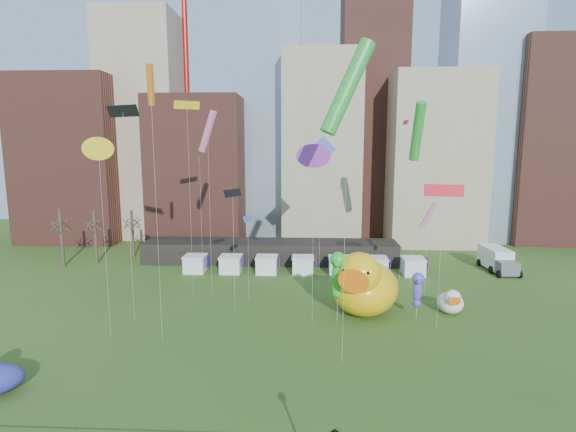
{
  "coord_description": "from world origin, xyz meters",
  "views": [
    {
      "loc": [
        1.6,
        -21.82,
        16.91
      ],
      "look_at": [
        0.13,
        10.07,
        12.0
      ],
      "focal_mm": 27.0,
      "sensor_mm": 36.0,
      "label": 1
    }
  ],
  "objects_px": {
    "seahorse_green": "(338,271)",
    "box_truck": "(497,259)",
    "seahorse_purple": "(418,287)",
    "big_duck": "(364,285)",
    "small_duck": "(451,302)"
  },
  "relations": [
    {
      "from": "big_duck",
      "to": "seahorse_purple",
      "type": "distance_m",
      "value": 5.3
    },
    {
      "from": "big_duck",
      "to": "seahorse_green",
      "type": "relative_size",
      "value": 1.43
    },
    {
      "from": "small_duck",
      "to": "seahorse_green",
      "type": "bearing_deg",
      "value": -162.33
    },
    {
      "from": "box_truck",
      "to": "seahorse_purple",
      "type": "bearing_deg",
      "value": -132.9
    },
    {
      "from": "seahorse_green",
      "to": "seahorse_purple",
      "type": "bearing_deg",
      "value": 13.05
    },
    {
      "from": "seahorse_green",
      "to": "box_truck",
      "type": "bearing_deg",
      "value": 45.91
    },
    {
      "from": "small_duck",
      "to": "seahorse_purple",
      "type": "bearing_deg",
      "value": -151.39
    },
    {
      "from": "big_duck",
      "to": "box_truck",
      "type": "xyz_separation_m",
      "value": [
        20.93,
        17.76,
        -1.63
      ]
    },
    {
      "from": "seahorse_purple",
      "to": "box_truck",
      "type": "height_order",
      "value": "seahorse_purple"
    },
    {
      "from": "small_duck",
      "to": "box_truck",
      "type": "bearing_deg",
      "value": 60.54
    },
    {
      "from": "big_duck",
      "to": "seahorse_purple",
      "type": "xyz_separation_m",
      "value": [
        5.25,
        -0.76,
        0.12
      ]
    },
    {
      "from": "big_duck",
      "to": "small_duck",
      "type": "bearing_deg",
      "value": 26.58
    },
    {
      "from": "seahorse_purple",
      "to": "box_truck",
      "type": "bearing_deg",
      "value": 56.18
    },
    {
      "from": "seahorse_purple",
      "to": "box_truck",
      "type": "distance_m",
      "value": 24.33
    },
    {
      "from": "big_duck",
      "to": "box_truck",
      "type": "distance_m",
      "value": 27.5
    }
  ]
}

